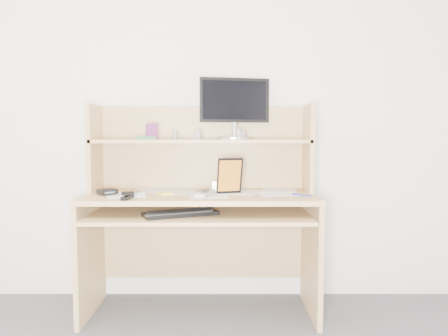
{
  "coord_description": "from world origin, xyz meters",
  "views": [
    {
      "loc": [
        0.15,
        -1.17,
        1.11
      ],
      "look_at": [
        0.14,
        1.43,
        0.91
      ],
      "focal_mm": 35.0,
      "sensor_mm": 36.0,
      "label": 1
    }
  ],
  "objects_px": {
    "keyboard": "(181,213)",
    "monitor": "(235,107)",
    "tv_remote": "(205,193)",
    "game_case": "(230,176)",
    "desk": "(201,201)"
  },
  "relations": [
    {
      "from": "desk",
      "to": "keyboard",
      "type": "xyz_separation_m",
      "value": [
        -0.1,
        -0.27,
        -0.03
      ]
    },
    {
      "from": "desk",
      "to": "monitor",
      "type": "height_order",
      "value": "monitor"
    },
    {
      "from": "tv_remote",
      "to": "monitor",
      "type": "height_order",
      "value": "monitor"
    },
    {
      "from": "game_case",
      "to": "monitor",
      "type": "relative_size",
      "value": 0.47
    },
    {
      "from": "desk",
      "to": "tv_remote",
      "type": "bearing_deg",
      "value": -79.98
    },
    {
      "from": "desk",
      "to": "game_case",
      "type": "relative_size",
      "value": 6.48
    },
    {
      "from": "game_case",
      "to": "monitor",
      "type": "distance_m",
      "value": 0.49
    },
    {
      "from": "keyboard",
      "to": "desk",
      "type": "bearing_deg",
      "value": 44.89
    },
    {
      "from": "desk",
      "to": "keyboard",
      "type": "relative_size",
      "value": 3.13
    },
    {
      "from": "desk",
      "to": "monitor",
      "type": "distance_m",
      "value": 0.65
    },
    {
      "from": "tv_remote",
      "to": "game_case",
      "type": "height_order",
      "value": "game_case"
    },
    {
      "from": "keyboard",
      "to": "monitor",
      "type": "height_order",
      "value": "monitor"
    },
    {
      "from": "monitor",
      "to": "tv_remote",
      "type": "bearing_deg",
      "value": -131.67
    },
    {
      "from": "keyboard",
      "to": "game_case",
      "type": "bearing_deg",
      "value": 5.97
    },
    {
      "from": "keyboard",
      "to": "game_case",
      "type": "height_order",
      "value": "game_case"
    }
  ]
}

